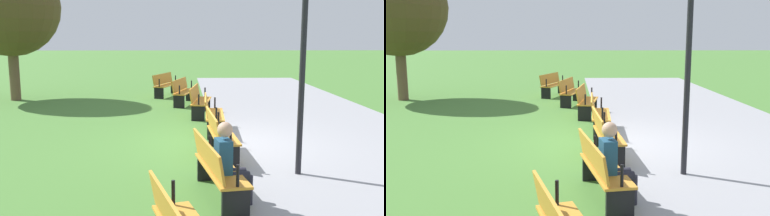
# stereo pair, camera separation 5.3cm
# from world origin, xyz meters

# --- Properties ---
(ground_plane) EXTENTS (120.00, 120.00, 0.00)m
(ground_plane) POSITION_xyz_m (0.00, 0.00, 0.00)
(ground_plane) COLOR #477A33
(path_paving) EXTENTS (29.66, 5.37, 0.01)m
(path_paving) POSITION_xyz_m (0.00, 2.67, 0.00)
(path_paving) COLOR #939399
(path_paving) RESTS_ON ground
(bench_0) EXTENTS (1.78, 1.07, 0.89)m
(bench_0) POSITION_xyz_m (-7.57, -1.50, 0.47)
(bench_0) COLOR orange
(bench_0) RESTS_ON ground
(bench_1) EXTENTS (1.79, 0.91, 0.89)m
(bench_1) POSITION_xyz_m (-5.47, -0.80, 0.47)
(bench_1) COLOR orange
(bench_1) RESTS_ON ground
(bench_2) EXTENTS (1.78, 0.74, 0.89)m
(bench_2) POSITION_xyz_m (-3.31, -0.33, 0.47)
(bench_2) COLOR orange
(bench_2) RESTS_ON ground
(bench_3) EXTENTS (1.75, 0.56, 0.89)m
(bench_3) POSITION_xyz_m (-1.11, -0.10, 0.47)
(bench_3) COLOR orange
(bench_3) RESTS_ON ground
(bench_4) EXTENTS (1.75, 0.56, 0.89)m
(bench_4) POSITION_xyz_m (1.11, -0.10, 0.47)
(bench_4) COLOR orange
(bench_4) RESTS_ON ground
(bench_5) EXTENTS (1.78, 0.74, 0.89)m
(bench_5) POSITION_xyz_m (3.31, -0.33, 0.47)
(bench_5) COLOR orange
(bench_5) RESTS_ON ground
(person_seated) EXTENTS (0.38, 0.56, 1.20)m
(person_seated) POSITION_xyz_m (3.50, -0.16, 0.64)
(person_seated) COLOR navy
(person_seated) RESTS_ON ground
(tree_2) EXTENTS (3.58, 3.58, 5.20)m
(tree_2) POSITION_xyz_m (-6.62, -7.07, 3.40)
(tree_2) COLOR brown
(tree_2) RESTS_ON ground
(lamp_post) EXTENTS (0.32, 0.32, 4.01)m
(lamp_post) POSITION_xyz_m (2.20, 1.19, 2.79)
(lamp_post) COLOR black
(lamp_post) RESTS_ON ground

